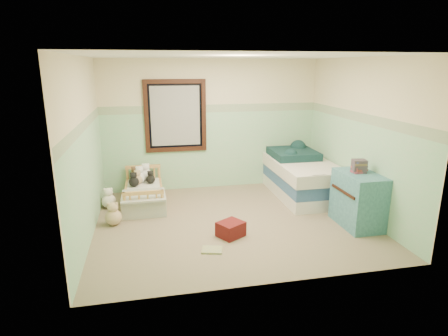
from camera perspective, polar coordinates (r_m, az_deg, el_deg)
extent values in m
cube|color=#7C6F57|center=(5.97, 1.25, -8.17)|extent=(4.20, 3.60, 0.02)
cube|color=white|center=(5.47, 1.41, 16.81)|extent=(4.20, 3.60, 0.02)
cube|color=beige|center=(7.32, -1.87, 6.54)|extent=(4.20, 0.04, 2.50)
cube|color=beige|center=(3.90, 7.29, -1.44)|extent=(4.20, 0.04, 2.50)
cube|color=beige|center=(5.51, -20.49, 2.65)|extent=(0.04, 3.60, 2.50)
cube|color=beige|center=(6.39, 20.06, 4.32)|extent=(0.04, 3.60, 2.50)
cube|color=#83CC93|center=(7.40, -1.82, 2.69)|extent=(4.20, 0.01, 1.50)
cube|color=#4B734E|center=(7.26, -1.87, 9.05)|extent=(4.20, 0.01, 0.15)
cube|color=black|center=(7.17, -7.40, 7.85)|extent=(1.16, 0.06, 1.36)
cube|color=#B0AFAD|center=(7.18, -7.41, 7.86)|extent=(0.92, 0.01, 1.12)
cube|color=#B97D42|center=(6.78, -12.05, -4.72)|extent=(0.65, 1.30, 0.17)
cube|color=silver|center=(6.73, -12.12, -3.57)|extent=(0.60, 1.25, 0.12)
cube|color=#759AB8|center=(6.32, -12.16, -4.10)|extent=(0.71, 0.65, 0.03)
sphere|color=brown|center=(7.16, -13.39, -1.20)|extent=(0.19, 0.19, 0.19)
sphere|color=white|center=(7.16, -11.80, -0.99)|extent=(0.22, 0.22, 0.22)
sphere|color=tan|center=(6.95, -13.01, -1.72)|extent=(0.18, 0.18, 0.18)
sphere|color=black|center=(6.95, -11.12, -1.68)|extent=(0.16, 0.16, 0.16)
sphere|color=white|center=(6.75, -17.15, -4.83)|extent=(0.24, 0.24, 0.24)
sphere|color=tan|center=(6.02, -16.47, -7.23)|extent=(0.25, 0.25, 0.25)
cube|color=silver|center=(7.26, 11.52, -3.12)|extent=(0.97, 1.93, 0.22)
cube|color=navy|center=(7.19, 11.61, -1.46)|extent=(0.97, 1.93, 0.22)
cube|color=silver|center=(7.13, 11.71, 0.24)|extent=(1.01, 1.97, 0.22)
cube|color=black|center=(7.34, 10.51, 2.17)|extent=(0.83, 0.88, 0.14)
cube|color=#2C5A6E|center=(6.03, 19.76, -4.56)|extent=(0.51, 0.82, 0.82)
cube|color=brown|center=(5.93, 19.88, 0.28)|extent=(0.22, 0.18, 0.20)
cube|color=#7C0504|center=(5.43, 1.03, -9.29)|extent=(0.45, 0.43, 0.21)
cube|color=gold|center=(5.07, -1.83, -12.36)|extent=(0.31, 0.27, 0.02)
sphere|color=white|center=(7.02, -12.68, -1.37)|extent=(0.22, 0.22, 0.22)
sphere|color=black|center=(6.82, -13.57, -2.07)|extent=(0.18, 0.18, 0.18)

